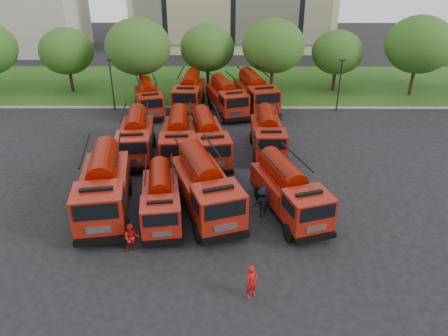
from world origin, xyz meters
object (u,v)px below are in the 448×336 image
object	(u,v)px
firefighter_2	(294,225)
firefighter_3	(262,216)
fire_truck_5	(179,138)
fire_truck_0	(104,186)
fire_truck_3	(289,191)
fire_truck_9	(189,92)
fire_truck_7	(268,134)
fire_truck_10	(227,97)
fire_truck_6	(207,139)
firefighter_1	(133,251)
fire_truck_8	(149,98)
firefighter_0	(251,296)
fire_truck_1	(161,198)
firefighter_4	(178,173)
fire_truck_11	(256,93)
fire_truck_4	(136,136)
fire_truck_2	(205,187)
firefighter_5	(262,163)

from	to	relation	value
firefighter_2	firefighter_3	distance (m)	2.06
firefighter_3	fire_truck_5	bearing A→B (deg)	-62.59
fire_truck_0	firefighter_2	bearing A→B (deg)	-16.27
fire_truck_3	fire_truck_9	world-z (taller)	fire_truck_9
firefighter_3	fire_truck_9	bearing A→B (deg)	-81.47
fire_truck_7	fire_truck_3	bearing A→B (deg)	-87.29
fire_truck_3	fire_truck_10	xyz separation A→B (m)	(-3.78, 17.79, -0.01)
fire_truck_6	firefighter_1	distance (m)	12.03
fire_truck_8	firefighter_0	xyz separation A→B (m)	(8.71, -24.82, -1.50)
firefighter_0	firefighter_2	distance (m)	6.48
fire_truck_1	firefighter_4	bearing A→B (deg)	78.44
fire_truck_3	firefighter_1	size ratio (longest dim) A/B	4.27
fire_truck_1	fire_truck_6	xyz separation A→B (m)	(2.44, 8.21, 0.22)
fire_truck_11	firefighter_0	xyz separation A→B (m)	(-1.67, -25.82, -1.75)
fire_truck_4	firefighter_0	world-z (taller)	fire_truck_4
fire_truck_0	firefighter_2	world-z (taller)	fire_truck_0
fire_truck_3	fire_truck_5	xyz separation A→B (m)	(-7.43, 7.85, 0.05)
fire_truck_11	fire_truck_2	bearing A→B (deg)	-116.54
fire_truck_1	fire_truck_7	bearing A→B (deg)	45.45
firefighter_0	firefighter_1	world-z (taller)	firefighter_0
firefighter_4	firefighter_5	size ratio (longest dim) A/B	1.01
firefighter_4	fire_truck_3	bearing A→B (deg)	177.59
fire_truck_7	fire_truck_10	world-z (taller)	fire_truck_10
fire_truck_0	fire_truck_5	bearing A→B (deg)	54.61
fire_truck_3	firefighter_1	bearing A→B (deg)	-175.34
fire_truck_0	firefighter_1	world-z (taller)	fire_truck_0
firefighter_4	fire_truck_4	bearing A→B (deg)	-6.08
fire_truck_3	fire_truck_7	xyz separation A→B (m)	(-0.54, 9.00, -0.08)
fire_truck_3	fire_truck_11	size ratio (longest dim) A/B	0.93
fire_truck_10	fire_truck_11	world-z (taller)	fire_truck_11
fire_truck_4	firefighter_3	bearing A→B (deg)	-48.95
fire_truck_8	firefighter_1	world-z (taller)	fire_truck_8
fire_truck_2	fire_truck_8	size ratio (longest dim) A/B	1.19
fire_truck_0	firefighter_1	bearing A→B (deg)	-68.02
firefighter_0	firefighter_2	size ratio (longest dim) A/B	1.09
fire_truck_1	fire_truck_10	distance (m)	18.80
fire_truck_1	fire_truck_4	xyz separation A→B (m)	(-3.08, 8.78, 0.18)
fire_truck_1	fire_truck_0	bearing A→B (deg)	159.95
firefighter_3	fire_truck_7	bearing A→B (deg)	-104.82
fire_truck_11	firefighter_4	world-z (taller)	fire_truck_11
fire_truck_1	fire_truck_3	world-z (taller)	fire_truck_3
fire_truck_5	fire_truck_10	xyz separation A→B (m)	(3.65, 9.95, -0.06)
fire_truck_2	firefighter_5	world-z (taller)	fire_truck_2
fire_truck_4	fire_truck_5	distance (m)	3.33
fire_truck_1	fire_truck_3	bearing A→B (deg)	-3.55
fire_truck_5	fire_truck_11	xyz separation A→B (m)	(6.50, 10.88, 0.08)
firefighter_3	fire_truck_10	bearing A→B (deg)	-91.50
firefighter_5	firefighter_2	bearing A→B (deg)	119.83
fire_truck_8	fire_truck_11	bearing A→B (deg)	-9.54
fire_truck_5	fire_truck_6	size ratio (longest dim) A/B	0.98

